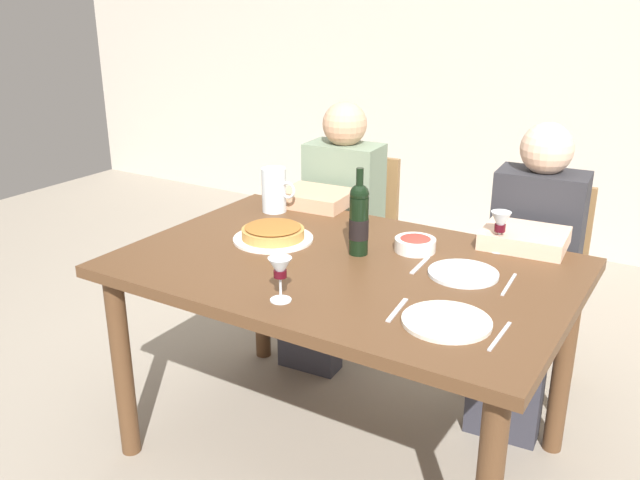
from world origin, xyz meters
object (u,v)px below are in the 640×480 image
object	(u,v)px
dinner_plate_left_setting	(463,273)
dinner_plate_right_setting	(447,321)
chair_right	(537,274)
diner_right	(529,267)
chair_left	(354,234)
dining_table	(344,287)
wine_bottle	(358,219)
wine_glass_right_diner	(500,224)
baked_tart	(273,233)
salad_bowl	(415,243)
wine_glass_left_diner	(280,270)
diner_left	(333,225)
water_pitcher	(274,192)

from	to	relation	value
dinner_plate_left_setting	dinner_plate_right_setting	size ratio (longest dim) A/B	0.91
chair_right	diner_right	size ratio (longest dim) A/B	0.75
chair_left	chair_right	size ratio (longest dim) A/B	1.00
dining_table	wine_bottle	xyz separation A→B (m)	(-0.00, 0.10, 0.22)
wine_glass_right_diner	baked_tart	bearing A→B (deg)	-156.32
dinner_plate_left_setting	salad_bowl	bearing A→B (deg)	151.97
chair_left	dinner_plate_right_setting	bearing A→B (deg)	124.46
dining_table	wine_glass_right_diner	distance (m)	0.59
baked_tart	dinner_plate_right_setting	size ratio (longest dim) A/B	1.18
wine_glass_left_diner	dinner_plate_right_setting	size ratio (longest dim) A/B	0.55
wine_glass_left_diner	diner_left	world-z (taller)	diner_left
wine_bottle	baked_tart	size ratio (longest dim) A/B	1.04
dining_table	chair_left	world-z (taller)	chair_left
wine_bottle	baked_tart	distance (m)	0.34
wine_glass_left_diner	wine_glass_right_diner	size ratio (longest dim) A/B	0.94
water_pitcher	wine_glass_left_diner	size ratio (longest dim) A/B	1.34
dinner_plate_right_setting	diner_left	xyz separation A→B (m)	(-0.90, 0.91, -0.15)
chair_left	chair_right	world-z (taller)	same
diner_right	dinner_plate_left_setting	bearing A→B (deg)	77.03
salad_bowl	diner_right	world-z (taller)	diner_right
dining_table	chair_left	distance (m)	1.03
salad_bowl	diner_left	distance (m)	0.77
wine_glass_right_diner	chair_left	distance (m)	1.08
chair_left	diner_left	size ratio (longest dim) A/B	0.75
water_pitcher	dinner_plate_right_setting	size ratio (longest dim) A/B	0.73
baked_tart	chair_left	xyz separation A→B (m)	(-0.12, 0.85, -0.29)
dinner_plate_right_setting	chair_right	xyz separation A→B (m)	(-0.02, 1.11, -0.27)
baked_tart	diner_right	size ratio (longest dim) A/B	0.25
water_pitcher	dinner_plate_left_setting	distance (m)	0.94
baked_tart	chair_right	bearing A→B (deg)	46.64
diner_left	diner_right	size ratio (longest dim) A/B	1.00
salad_bowl	dinner_plate_right_setting	distance (m)	0.56
water_pitcher	chair_left	size ratio (longest dim) A/B	0.21
wine_bottle	diner_right	distance (m)	0.76
dining_table	wine_bottle	world-z (taller)	wine_bottle
dining_table	wine_glass_right_diner	world-z (taller)	wine_glass_right_diner
dinner_plate_left_setting	chair_right	xyz separation A→B (m)	(0.06, 0.77, -0.27)
wine_glass_left_diner	water_pitcher	bearing A→B (deg)	126.31
chair_right	diner_right	xyz separation A→B (m)	(0.02, -0.24, 0.12)
wine_glass_left_diner	chair_right	distance (m)	1.36
dining_table	dinner_plate_right_setting	xyz separation A→B (m)	(0.46, -0.24, 0.10)
dinner_plate_left_setting	diner_right	size ratio (longest dim) A/B	0.20
wine_bottle	chair_right	distance (m)	0.98
wine_bottle	dinner_plate_right_setting	bearing A→B (deg)	-35.93
wine_glass_right_diner	dinner_plate_left_setting	distance (m)	0.29
dining_table	dinner_plate_right_setting	size ratio (longest dim) A/B	6.01
chair_right	wine_glass_right_diner	bearing A→B (deg)	81.33
dining_table	diner_right	distance (m)	0.79
dining_table	salad_bowl	distance (m)	0.30
baked_tart	wine_bottle	bearing A→B (deg)	7.76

